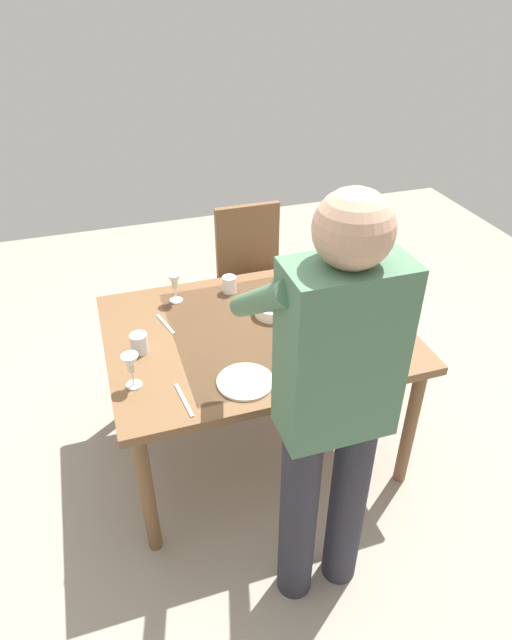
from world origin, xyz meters
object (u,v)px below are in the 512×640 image
chair_near (252,271)px  water_cup_near_right (336,315)px  person_server (332,402)px  wine_glass_left (131,365)px  dining_table (256,342)px  wine_bottle (349,266)px  water_cup_far_left (229,284)px  water_cup_far_right (307,352)px  serving_bowl_pasta (303,279)px  water_cup_near_left (139,343)px  dinner_plate_far (245,382)px  side_bowl_salad (273,308)px  wine_glass_right (175,282)px  dinner_plate_near (372,347)px

chair_near → water_cup_near_right: bearing=95.9°
person_server → wine_glass_left: 0.81m
chair_near → person_server: (0.25, 1.66, 0.43)m
dining_table → wine_bottle: wine_bottle is taller
water_cup_far_left → water_cup_far_right: bearing=103.9°
wine_bottle → water_cup_near_right: size_ratio=3.17×
water_cup_near_right → serving_bowl_pasta: size_ratio=0.31×
water_cup_far_right → water_cup_far_left: bearing=-76.1°
water_cup_near_left → dinner_plate_far: water_cup_near_left is taller
side_bowl_salad → dining_table: bearing=39.0°
water_cup_near_left → water_cup_far_right: (-0.66, 0.28, 0.00)m
water_cup_near_left → water_cup_far_right: 0.72m
serving_bowl_pasta → dinner_plate_far: size_ratio=1.30×
chair_near → wine_glass_right: bearing=43.7°
water_cup_far_right → side_bowl_salad: 0.38m
water_cup_near_right → dinner_plate_near: bearing=108.1°
wine_glass_left → water_cup_far_left: wine_glass_left is taller
water_cup_near_right → side_bowl_salad: bearing=-33.4°
side_bowl_salad → wine_bottle: bearing=-162.7°
wine_bottle → wine_glass_right: bearing=-7.5°
wine_bottle → water_cup_near_right: bearing=55.4°
person_server → dinner_plate_near: (-0.43, -0.48, -0.22)m
wine_glass_left → serving_bowl_pasta: bearing=-150.4°
wine_glass_left → water_cup_far_left: bearing=-133.8°
chair_near → water_cup_far_right: (0.13, 1.18, 0.26)m
water_cup_far_right → dinner_plate_near: size_ratio=0.40×
water_cup_near_left → water_cup_near_right: (-0.89, 0.06, 0.00)m
water_cup_near_right → water_cup_far_left: 0.58m
person_server → dining_table: bearing=-89.2°
serving_bowl_pasta → water_cup_near_right: bearing=92.0°
water_cup_far_right → dinner_plate_far: 0.30m
wine_glass_right → dinner_plate_far: (-0.14, 0.69, -0.10)m
water_cup_far_left → dinner_plate_near: size_ratio=0.37×
serving_bowl_pasta → dinner_plate_far: serving_bowl_pasta is taller
chair_near → serving_bowl_pasta: chair_near is taller
wine_bottle → water_cup_near_left: size_ratio=3.36×
dining_table → serving_bowl_pasta: 0.48m
water_cup_far_right → wine_glass_right: bearing=-55.9°
wine_bottle → wine_glass_right: wine_bottle is taller
dining_table → side_bowl_salad: (-0.12, -0.09, 0.11)m
water_cup_near_right → wine_glass_right: bearing=-32.4°
water_cup_near_left → serving_bowl_pasta: 0.93m
water_cup_far_left → water_cup_far_right: size_ratio=0.93×
water_cup_far_left → water_cup_far_right: water_cup_far_right is taller
wine_bottle → wine_glass_right: size_ratio=1.96×
wine_glass_left → water_cup_far_right: wine_glass_left is taller
person_server → dinner_plate_near: 0.67m
dining_table → dinner_plate_near: size_ratio=5.87×
wine_glass_right → water_cup_near_left: wine_glass_right is taller
wine_glass_right → side_bowl_salad: 0.49m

